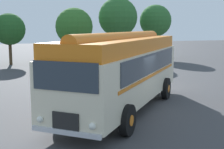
% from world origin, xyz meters
% --- Properties ---
extents(ground_plane, '(120.00, 120.00, 0.00)m').
position_xyz_m(ground_plane, '(0.00, 0.00, 0.00)').
color(ground_plane, '#3D3D3F').
extents(vintage_bus, '(8.55, 9.14, 3.49)m').
position_xyz_m(vintage_bus, '(-0.21, 0.51, 1.89)').
color(vintage_bus, beige).
rests_on(vintage_bus, ground).
extents(car_near_left, '(2.24, 4.33, 1.66)m').
position_xyz_m(car_near_left, '(-1.07, 13.39, 0.85)').
color(car_near_left, '#144C28').
rests_on(car_near_left, ground).
extents(car_mid_left, '(2.37, 4.39, 1.66)m').
position_xyz_m(car_mid_left, '(1.80, 14.02, 0.85)').
color(car_mid_left, maroon).
rests_on(car_mid_left, ground).
extents(tree_left_of_centre, '(3.18, 3.09, 5.03)m').
position_xyz_m(tree_left_of_centre, '(-4.55, 20.09, 3.53)').
color(tree_left_of_centre, '#4C3823').
rests_on(tree_left_of_centre, ground).
extents(tree_centre, '(3.81, 3.81, 5.64)m').
position_xyz_m(tree_centre, '(1.77, 19.33, 3.70)').
color(tree_centre, '#4C3823').
rests_on(tree_centre, ground).
extents(tree_right_of_centre, '(4.29, 4.29, 6.90)m').
position_xyz_m(tree_right_of_centre, '(7.08, 20.41, 4.83)').
color(tree_right_of_centre, '#4C3823').
rests_on(tree_right_of_centre, ground).
extents(tree_far_right, '(3.73, 3.73, 6.30)m').
position_xyz_m(tree_far_right, '(11.98, 21.29, 4.40)').
color(tree_far_right, '#4C3823').
rests_on(tree_far_right, ground).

